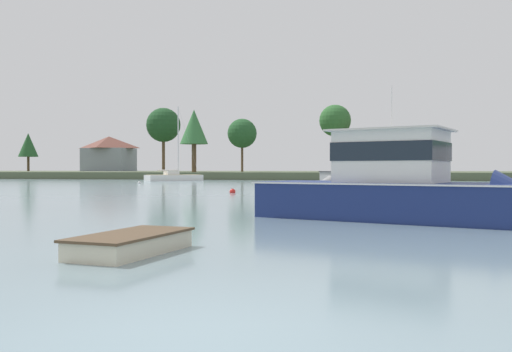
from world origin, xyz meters
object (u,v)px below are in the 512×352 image
object	(u,v)px
mooring_buoy_white	(139,183)
mooring_buoy_red	(233,192)
cruiser_navy	(420,200)
dinghy_cream	(131,246)
sailboat_white	(174,179)
mooring_buoy_green	(265,187)
cruiser_grey	(361,178)

from	to	relation	value
mooring_buoy_white	mooring_buoy_red	distance (m)	26.97
cruiser_navy	mooring_buoy_white	bearing A→B (deg)	124.87
dinghy_cream	mooring_buoy_red	size ratio (longest dim) A/B	6.46
sailboat_white	mooring_buoy_red	bearing A→B (deg)	-63.07
sailboat_white	mooring_buoy_green	distance (m)	32.14
cruiser_navy	cruiser_grey	size ratio (longest dim) A/B	1.02
dinghy_cream	mooring_buoy_red	bearing A→B (deg)	101.36
sailboat_white	mooring_buoy_green	xyz separation A→B (m)	(18.41, -26.35, -0.15)
cruiser_navy	sailboat_white	world-z (taller)	sailboat_white
cruiser_navy	mooring_buoy_white	size ratio (longest dim) A/B	25.70
cruiser_grey	mooring_buoy_green	xyz separation A→B (m)	(-7.57, -7.67, -0.64)
cruiser_grey	sailboat_white	bearing A→B (deg)	144.29
cruiser_grey	mooring_buoy_green	world-z (taller)	cruiser_grey
sailboat_white	dinghy_cream	distance (m)	66.87
mooring_buoy_red	mooring_buoy_white	bearing A→B (deg)	127.95
cruiser_navy	mooring_buoy_red	bearing A→B (deg)	121.03
mooring_buoy_white	dinghy_cream	bearing A→B (deg)	-65.46
cruiser_navy	mooring_buoy_green	distance (m)	29.99
cruiser_navy	cruiser_grey	bearing A→B (deg)	95.35
cruiser_grey	mooring_buoy_white	world-z (taller)	cruiser_grey
sailboat_white	dinghy_cream	size ratio (longest dim) A/B	3.61
cruiser_navy	mooring_buoy_white	world-z (taller)	cruiser_navy
cruiser_navy	mooring_buoy_white	xyz separation A→B (m)	(-27.77, 39.85, -0.60)
sailboat_white	mooring_buoy_red	size ratio (longest dim) A/B	23.31
mooring_buoy_red	mooring_buoy_green	world-z (taller)	mooring_buoy_green
sailboat_white	cruiser_navy	bearing A→B (deg)	-61.63
cruiser_navy	dinghy_cream	world-z (taller)	cruiser_navy
sailboat_white	mooring_buoy_red	world-z (taller)	sailboat_white
cruiser_navy	cruiser_grey	world-z (taller)	cruiser_grey
cruiser_navy	sailboat_white	bearing A→B (deg)	118.37
dinghy_cream	mooring_buoy_red	xyz separation A→B (m)	(-5.40, 26.90, -0.06)
mooring_buoy_green	cruiser_grey	bearing A→B (deg)	45.39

